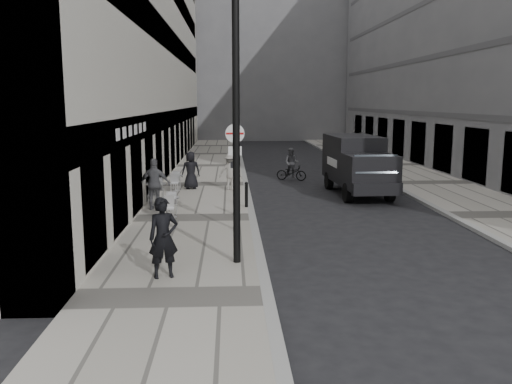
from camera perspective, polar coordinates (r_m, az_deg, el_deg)
The scene contains 18 objects.
ground at distance 8.90m, azimuth 2.50°, elevation -17.56°, with size 120.00×120.00×0.00m, color black.
sidewalk at distance 26.22m, azimuth -5.45°, elevation 0.73°, with size 4.00×60.00×0.12m, color #A59F95.
far_sidewalk at distance 27.95m, azimuth 17.70°, elevation 0.87°, with size 4.00×60.00×0.12m, color #A59F95.
building_left at distance 33.18m, azimuth -12.43°, elevation 17.89°, with size 4.00×45.00×18.00m, color beige.
building_far at distance 64.30m, azimuth -0.76°, elevation 15.73°, with size 24.00×16.00×22.00m, color slate.
walking_man at distance 12.32m, azimuth -9.72°, elevation -4.78°, with size 0.67×0.44×1.83m, color black.
sign_post at distance 16.48m, azimuth -2.22°, elevation 3.33°, with size 0.58×0.09×3.36m.
lamppost at distance 12.95m, azimuth -2.11°, elevation 9.08°, with size 0.31×0.31×6.89m.
bollard_near at distance 20.31m, azimuth -1.02°, elevation -0.35°, with size 0.12×0.12×0.89m, color black.
bollard_far at distance 19.04m, azimuth -2.25°, elevation -1.08°, with size 0.11×0.11×0.85m, color black.
panel_van at distance 24.10m, azimuth 10.58°, elevation 3.12°, with size 2.23×5.48×2.54m.
cyclist at distance 28.04m, azimuth 3.75°, elevation 2.56°, with size 1.65×1.05×1.68m.
pedestrian_a at distance 20.06m, azimuth -10.60°, elevation 0.80°, with size 1.11×0.46×1.89m, color #56565B.
pedestrian_b at distance 24.21m, azimuth -2.70°, elevation 2.16°, with size 1.07×0.62×1.66m, color gray.
pedestrian_c at distance 24.69m, azimuth -6.88°, elevation 2.30°, with size 0.83×0.54×1.70m, color black.
cafe_table_near at distance 18.73m, azimuth -8.99°, elevation -1.41°, with size 0.64×1.44×0.82m.
cafe_table_mid at distance 21.05m, azimuth -10.49°, elevation -0.02°, with size 0.76×1.73×0.98m.
cafe_table_far at distance 24.33m, azimuth -8.47°, elevation 1.12°, with size 0.64×1.44×0.82m.
Camera 1 is at (-0.75, -7.89, 4.05)m, focal length 38.00 mm.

